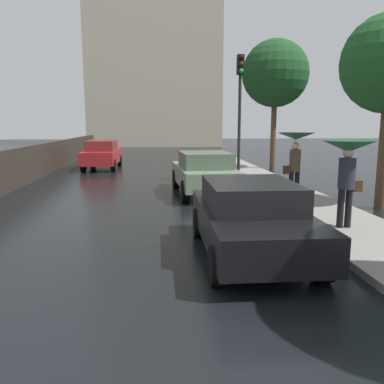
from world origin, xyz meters
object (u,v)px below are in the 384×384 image
object	(u,v)px
car_green_mid_road	(204,172)
street_tree_mid	(275,74)
car_red_far_ahead	(102,154)
pedestrian_with_umbrella_near	(348,157)
pedestrian_with_umbrella_far	(295,146)
traffic_light	(240,95)
car_black_near_kerb	(251,217)

from	to	relation	value
car_green_mid_road	street_tree_mid	xyz separation A→B (m)	(4.25, 6.35, 4.00)
car_red_far_ahead	pedestrian_with_umbrella_near	world-z (taller)	pedestrian_with_umbrella_near
street_tree_mid	car_green_mid_road	bearing A→B (deg)	-123.79
pedestrian_with_umbrella_far	traffic_light	distance (m)	4.75
car_green_mid_road	traffic_light	bearing A→B (deg)	52.16
car_red_far_ahead	pedestrian_with_umbrella_far	bearing A→B (deg)	126.30
car_green_mid_road	car_red_far_ahead	world-z (taller)	car_red_far_ahead
traffic_light	car_black_near_kerb	bearing A→B (deg)	-100.43
pedestrian_with_umbrella_far	pedestrian_with_umbrella_near	bearing A→B (deg)	89.44
car_black_near_kerb	pedestrian_with_umbrella_far	bearing A→B (deg)	62.37
traffic_light	pedestrian_with_umbrella_near	bearing A→B (deg)	-84.52
car_red_far_ahead	pedestrian_with_umbrella_near	size ratio (longest dim) A/B	2.12
car_green_mid_road	pedestrian_with_umbrella_far	world-z (taller)	pedestrian_with_umbrella_far
car_green_mid_road	traffic_light	size ratio (longest dim) A/B	0.88
pedestrian_with_umbrella_far	car_green_mid_road	bearing A→B (deg)	-38.35
car_green_mid_road	street_tree_mid	size ratio (longest dim) A/B	0.66
car_green_mid_road	car_black_near_kerb	bearing A→B (deg)	-92.45
car_black_near_kerb	traffic_light	bearing A→B (deg)	79.95
car_black_near_kerb	car_green_mid_road	xyz separation A→B (m)	(-0.07, 6.40, 0.05)
pedestrian_with_umbrella_near	car_black_near_kerb	bearing A→B (deg)	-155.54
car_red_far_ahead	pedestrian_with_umbrella_far	xyz separation A→B (m)	(6.90, -10.01, 0.94)
car_black_near_kerb	car_red_far_ahead	distance (m)	15.17
pedestrian_with_umbrella_near	pedestrian_with_umbrella_far	bearing A→B (deg)	86.89
car_black_near_kerb	pedestrian_with_umbrella_far	world-z (taller)	pedestrian_with_umbrella_far
car_black_near_kerb	pedestrian_with_umbrella_near	xyz separation A→B (m)	(2.36, 1.21, 0.96)
car_black_near_kerb	car_red_far_ahead	size ratio (longest dim) A/B	1.00
car_black_near_kerb	street_tree_mid	size ratio (longest dim) A/B	0.62
pedestrian_with_umbrella_near	street_tree_mid	distance (m)	12.09
car_red_far_ahead	pedestrian_with_umbrella_far	distance (m)	12.19
car_red_far_ahead	pedestrian_with_umbrella_near	bearing A→B (deg)	119.11
car_black_near_kerb	pedestrian_with_umbrella_near	bearing A→B (deg)	27.54
car_red_far_ahead	traffic_light	world-z (taller)	traffic_light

